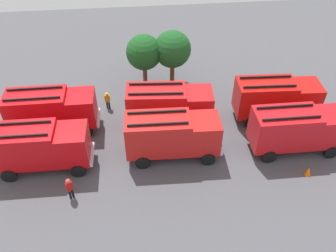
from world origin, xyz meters
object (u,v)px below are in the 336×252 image
(fire_truck_2, at_px, (297,128))
(fire_truck_5, at_px, (276,98))
(tree_0, at_px, (144,52))
(firefighter_2, at_px, (169,100))
(fire_truck_4, at_px, (169,105))
(fire_truck_3, at_px, (51,109))
(traffic_cone_0, at_px, (308,171))
(fire_truck_0, at_px, (39,146))
(tree_1, at_px, (172,49))
(firefighter_1, at_px, (108,100))
(firefighter_0, at_px, (58,97))
(firefighter_3, at_px, (70,188))
(fire_truck_1, at_px, (172,134))

(fire_truck_2, distance_m, fire_truck_5, 4.00)
(fire_truck_5, relative_size, tree_0, 1.40)
(firefighter_2, bearing_deg, fire_truck_4, -69.76)
(fire_truck_3, xyz_separation_m, traffic_cone_0, (19.16, -7.15, -1.81))
(fire_truck_0, bearing_deg, firefighter_2, 31.77)
(firefighter_2, height_order, tree_1, tree_1)
(firefighter_1, bearing_deg, firefighter_0, 99.73)
(firefighter_0, distance_m, tree_0, 8.87)
(fire_truck_4, xyz_separation_m, firefighter_3, (-7.54, -6.99, -1.14))
(fire_truck_1, xyz_separation_m, firefighter_3, (-7.37, -3.39, -1.14))
(fire_truck_0, bearing_deg, firefighter_0, 89.65)
(fire_truck_0, relative_size, tree_1, 1.33)
(firefighter_2, bearing_deg, fire_truck_3, -141.75)
(fire_truck_2, bearing_deg, fire_truck_1, 178.26)
(firefighter_1, height_order, traffic_cone_0, firefighter_1)
(firefighter_0, distance_m, firefighter_2, 10.13)
(firefighter_2, height_order, firefighter_3, firefighter_3)
(firefighter_2, relative_size, tree_0, 0.32)
(fire_truck_3, bearing_deg, fire_truck_4, -2.39)
(fire_truck_0, xyz_separation_m, tree_1, (10.89, 10.31, 1.51))
(fire_truck_2, distance_m, traffic_cone_0, 3.32)
(tree_0, bearing_deg, firefighter_1, -134.97)
(fire_truck_2, bearing_deg, firefighter_1, 155.20)
(fire_truck_1, height_order, fire_truck_2, same)
(fire_truck_4, relative_size, tree_0, 1.41)
(tree_1, bearing_deg, fire_truck_0, -136.55)
(fire_truck_3, distance_m, firefighter_3, 7.77)
(firefighter_2, relative_size, firefighter_3, 0.93)
(fire_truck_4, bearing_deg, fire_truck_0, -154.43)
(fire_truck_2, relative_size, firefighter_2, 4.32)
(fire_truck_0, relative_size, firefighter_1, 4.35)
(fire_truck_0, bearing_deg, tree_1, 44.11)
(fire_truck_2, relative_size, firefighter_3, 4.02)
(fire_truck_1, xyz_separation_m, fire_truck_4, (0.17, 3.60, 0.00))
(fire_truck_2, distance_m, fire_truck_3, 19.44)
(firefighter_1, relative_size, traffic_cone_0, 2.39)
(firefighter_0, bearing_deg, firefighter_2, -118.27)
(firefighter_0, relative_size, traffic_cone_0, 2.43)
(tree_0, distance_m, tree_1, 2.68)
(fire_truck_0, xyz_separation_m, firefighter_2, (10.14, 6.12, -1.22))
(firefighter_0, relative_size, firefighter_2, 1.01)
(tree_1, bearing_deg, firefighter_3, -122.43)
(fire_truck_2, xyz_separation_m, tree_0, (-11.02, 10.44, 1.35))
(fire_truck_4, relative_size, firefighter_0, 4.35)
(fire_truck_3, distance_m, firefighter_1, 5.14)
(firefighter_2, xyz_separation_m, tree_0, (-1.93, 4.19, 2.57))
(fire_truck_1, bearing_deg, fire_truck_0, -176.93)
(tree_0, bearing_deg, fire_truck_0, -128.54)
(fire_truck_0, xyz_separation_m, firefighter_0, (0.14, 7.67, -1.21))
(firefighter_0, distance_m, traffic_cone_0, 22.04)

